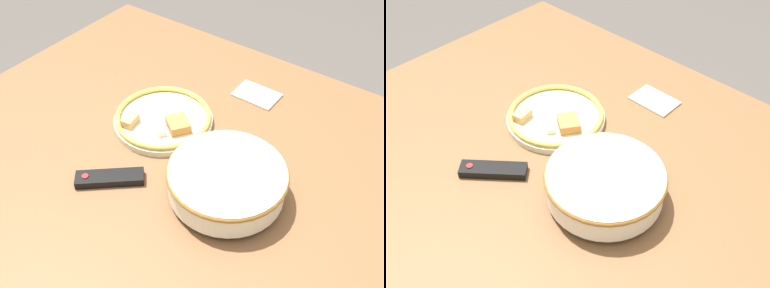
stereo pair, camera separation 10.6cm
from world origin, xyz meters
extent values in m
cube|color=brown|center=(0.00, 0.00, 0.71)|extent=(1.34, 1.08, 0.04)
cylinder|color=brown|center=(0.60, -0.47, 0.34)|extent=(0.06, 0.06, 0.69)
cylinder|color=silver|center=(-0.16, 0.04, 0.74)|extent=(0.12, 0.12, 0.01)
cylinder|color=silver|center=(-0.16, 0.04, 0.78)|extent=(0.26, 0.26, 0.07)
cylinder|color=#B75B23|center=(-0.16, 0.04, 0.77)|extent=(0.24, 0.24, 0.06)
torus|color=#936023|center=(-0.16, 0.04, 0.80)|extent=(0.27, 0.27, 0.01)
cylinder|color=beige|center=(0.11, -0.07, 0.74)|extent=(0.27, 0.27, 0.02)
torus|color=gold|center=(0.11, -0.07, 0.75)|extent=(0.26, 0.26, 0.01)
cube|color=#B2753D|center=(0.06, -0.06, 0.76)|extent=(0.08, 0.08, 0.03)
cube|color=tan|center=(0.17, 0.00, 0.76)|extent=(0.04, 0.05, 0.02)
cube|color=silver|center=(0.08, -0.02, 0.75)|extent=(0.04, 0.04, 0.01)
cube|color=black|center=(0.08, 0.17, 0.74)|extent=(0.15, 0.14, 0.02)
cylinder|color=red|center=(0.13, 0.21, 0.75)|extent=(0.02, 0.02, 0.00)
cube|color=beige|center=(-0.03, -0.33, 0.73)|extent=(0.13, 0.09, 0.01)
camera|label=1|loc=(-0.50, 0.64, 1.53)|focal=42.00mm
camera|label=2|loc=(-0.58, 0.57, 1.53)|focal=42.00mm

